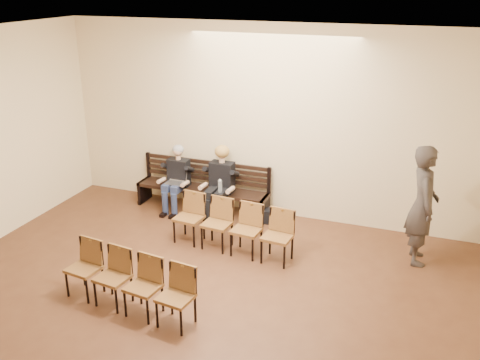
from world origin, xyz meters
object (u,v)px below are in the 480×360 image
at_px(passerby, 424,197).
at_px(seated_man, 177,180).
at_px(bench, 202,199).
at_px(seated_woman, 220,184).
at_px(laptop, 175,183).
at_px(chair_row_back, 128,283).
at_px(bag, 269,216).
at_px(water_bottle, 220,193).
at_px(chair_row_front, 231,227).

bearing_deg(passerby, seated_man, 72.76).
bearing_deg(bench, seated_woman, -15.85).
xyz_separation_m(laptop, chair_row_back, (0.85, -3.08, -0.17)).
height_order(bag, passerby, passerby).
height_order(seated_woman, passerby, passerby).
distance_m(water_bottle, passerby, 3.49).
xyz_separation_m(seated_woman, chair_row_back, (-0.00, -3.22, -0.23)).
bearing_deg(chair_row_front, seated_man, 148.03).
xyz_separation_m(seated_man, chair_row_front, (1.59, -1.21, -0.18)).
bearing_deg(seated_man, bench, 14.30).
distance_m(laptop, water_bottle, 0.97).
bearing_deg(chair_row_back, seated_woman, 97.00).
bearing_deg(water_bottle, bench, 144.34).
height_order(water_bottle, passerby, passerby).
height_order(bench, water_bottle, water_bottle).
xyz_separation_m(seated_man, seated_woman, (0.89, 0.00, 0.03)).
height_order(laptop, water_bottle, same).
xyz_separation_m(water_bottle, chair_row_back, (-0.11, -2.96, -0.17)).
bearing_deg(seated_woman, seated_man, 180.00).
xyz_separation_m(bench, seated_woman, (0.42, -0.12, 0.40)).
bearing_deg(chair_row_front, chair_row_back, -103.85).
height_order(seated_man, chair_row_front, seated_man).
relative_size(water_bottle, passerby, 0.11).
relative_size(laptop, chair_row_back, 0.18).
relative_size(bench, chair_row_front, 1.28).
relative_size(bench, seated_woman, 2.07).
distance_m(seated_woman, laptop, 0.87).
xyz_separation_m(bag, chair_row_front, (-0.26, -1.24, 0.29)).
bearing_deg(chair_row_front, bag, 83.44).
bearing_deg(chair_row_front, bench, 135.36).
relative_size(bench, laptop, 7.57).
distance_m(bench, seated_man, 0.61).
bearing_deg(chair_row_back, laptop, 112.54).
bearing_deg(seated_woman, laptop, -171.14).
relative_size(laptop, bag, 1.00).
height_order(bench, chair_row_front, chair_row_front).
xyz_separation_m(bench, chair_row_front, (1.12, -1.33, 0.19)).
xyz_separation_m(seated_woman, bag, (0.95, 0.03, -0.50)).
bearing_deg(bench, chair_row_front, -49.96).
bearing_deg(seated_man, chair_row_front, -37.29).
height_order(seated_man, chair_row_back, seated_man).
bearing_deg(passerby, bench, 70.33).
relative_size(seated_man, water_bottle, 4.76).
distance_m(seated_man, passerby, 4.49).
distance_m(bench, passerby, 4.11).
bearing_deg(seated_man, water_bottle, -14.56).
height_order(laptop, chair_row_back, chair_row_back).
bearing_deg(bag, chair_row_back, -106.46).
distance_m(seated_man, bag, 1.91).
height_order(seated_woman, chair_row_front, seated_woman).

